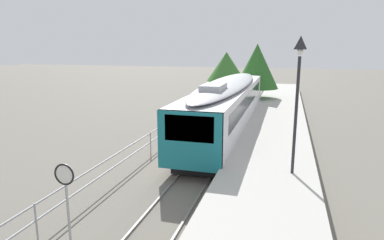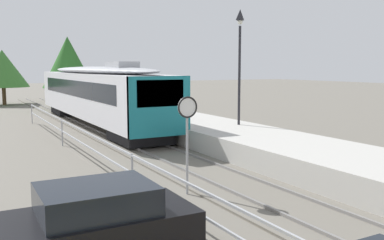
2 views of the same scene
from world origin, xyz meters
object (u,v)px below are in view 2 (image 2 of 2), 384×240
at_px(speed_limit_sign, 187,121).
at_px(commuter_train, 97,91).
at_px(parked_hatchback_black, 86,227).
at_px(platform_lamp_mid_platform, 240,45).

bearing_deg(speed_limit_sign, commuter_train, 83.17).
distance_m(speed_limit_sign, parked_hatchback_black, 5.09).
height_order(platform_lamp_mid_platform, parked_hatchback_black, platform_lamp_mid_platform).
relative_size(commuter_train, parked_hatchback_black, 4.69).
distance_m(platform_lamp_mid_platform, speed_limit_sign, 8.92).
bearing_deg(commuter_train, platform_lamp_mid_platform, -64.88).
xyz_separation_m(platform_lamp_mid_platform, speed_limit_sign, (-6.01, -6.10, -2.50)).
bearing_deg(parked_hatchback_black, commuter_train, 73.10).
relative_size(platform_lamp_mid_platform, parked_hatchback_black, 1.33).
bearing_deg(parked_hatchback_black, speed_limit_sign, 40.44).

